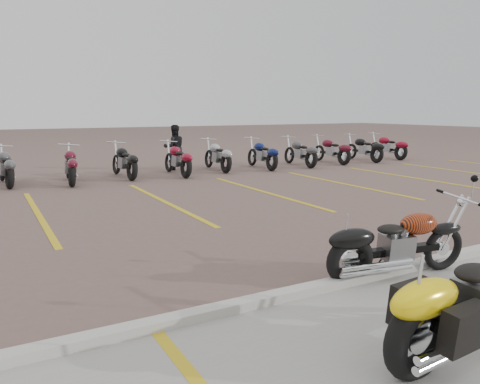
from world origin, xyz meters
The scene contains 7 objects.
ground centered at (0.00, 0.00, 0.00)m, with size 100.00×100.00×0.00m, color brown.
curb centered at (0.00, -2.00, 0.06)m, with size 60.00×0.18×0.12m, color #ADAAA3.
parking_stripes centered at (0.00, 4.00, 0.00)m, with size 38.00×5.50×0.01m, color gold, non-canonical shape.
yellow_cruiser centered at (0.00, -3.71, 0.48)m, with size 2.37×0.38×0.98m.
flame_cruiser centered at (0.80, -2.06, 0.41)m, with size 2.01×0.46×0.83m.
person_b centered at (2.33, 9.38, 0.79)m, with size 0.77×0.60×1.58m, color black.
bg_bike_row centered at (1.04, 8.31, 0.55)m, with size 22.09×2.00×1.10m.
Camera 1 is at (-3.62, -6.05, 2.10)m, focal length 35.00 mm.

